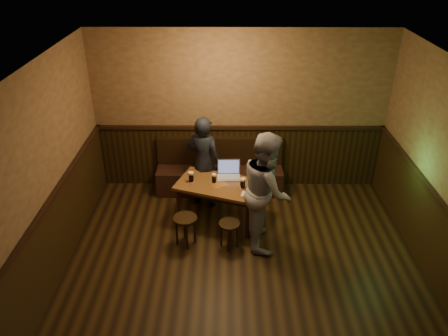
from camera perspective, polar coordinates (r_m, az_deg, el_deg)
room at (r=5.12m, az=2.91°, el=-6.34°), size 5.04×6.04×2.84m
bench at (r=7.73m, az=-0.56°, el=-0.88°), size 2.20×0.50×0.95m
pub_table at (r=6.79m, az=-0.70°, el=-2.71°), size 1.44×1.10×0.68m
stool_left at (r=6.44m, az=-5.07°, el=-7.13°), size 0.41×0.41×0.47m
stool_right at (r=6.38m, az=0.70°, el=-7.79°), size 0.34×0.34×0.42m
pint_left at (r=6.78m, az=-4.31°, el=-1.17°), size 0.11×0.11×0.17m
pint_mid at (r=6.74m, az=-1.31°, el=-1.35°), size 0.10×0.10×0.15m
pint_right at (r=6.60m, az=2.46°, el=-1.99°), size 0.11×0.11×0.17m
laptop at (r=6.92m, az=0.62°, el=-0.59°), size 0.36×0.29×0.25m
menu at (r=6.49m, az=3.25°, el=-3.44°), size 0.25×0.19×0.00m
person_suit at (r=7.14m, az=-2.64°, el=0.81°), size 0.68×0.56×1.59m
person_grey at (r=6.23m, az=5.58°, el=-2.90°), size 0.70×0.88×1.77m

